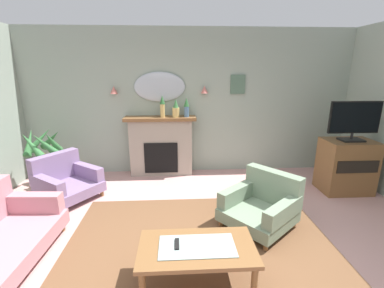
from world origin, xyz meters
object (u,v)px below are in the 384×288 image
Objects in this scene: framed_picture at (238,84)px; tv_flatscreen at (355,120)px; wall_sconce_right at (204,90)px; tv_cabinet at (346,166)px; potted_plant_corner_palm at (44,158)px; mantel_vase_left at (186,107)px; mantel_vase_centre at (162,106)px; coffee_table at (197,252)px; fireplace at (161,147)px; wall_mirror at (160,87)px; wall_sconce_left at (114,90)px; tv_remote at (177,244)px; mantel_vase_right at (176,109)px; armchair_beside_couch at (65,180)px; armchair_by_coffee_table at (262,204)px.

framed_picture is 2.08m from tv_flatscreen.
wall_sconce_right is 0.16× the size of tv_cabinet.
mantel_vase_left is at bearing 11.40° from potted_plant_corner_palm.
tv_flatscreen is (3.12, -0.95, -0.13)m from mantel_vase_centre.
coffee_table is 1.31× the size of tv_flatscreen.
mantel_vase_left is 0.33× the size of coffee_table.
fireplace is at bearing -173.84° from wall_sconce_right.
mantel_vase_left is 2.97m from tv_cabinet.
wall_sconce_left is (-0.85, -0.05, -0.05)m from wall_mirror.
wall_mirror is 0.89× the size of potted_plant_corner_palm.
framed_picture is at bearing 7.08° from mantel_vase_centre.
wall_sconce_right reaches higher than mantel_vase_left.
tv_flatscreen is at bearing 33.64° from tv_remote.
coffee_table is 1.02× the size of potted_plant_corner_palm.
tv_cabinet is at bearing -14.57° from wall_sconce_left.
tv_remote is at bearing -146.36° from tv_flatscreen.
wall_sconce_right is at bearing 12.36° from potted_plant_corner_palm.
wall_sconce_left is at bearing 165.43° from tv_cabinet.
tv_cabinet is at bearing -17.86° from mantel_vase_right.
armchair_beside_couch is at bearing 135.07° from coffee_table.
wall_mirror is at bearing 150.46° from mantel_vase_right.
mantel_vase_right is 0.35× the size of wall_mirror.
mantel_vase_left is at bearing 0.00° from mantel_vase_right.
armchair_by_coffee_table is at bearing -151.76° from tv_flatscreen.
mantel_vase_left is 1.39m from wall_sconce_left.
mantel_vase_centre is 0.38× the size of potted_plant_corner_palm.
wall_sconce_right is 0.66m from framed_picture.
potted_plant_corner_palm is (-5.17, 0.44, -0.70)m from tv_flatscreen.
tv_flatscreen is (4.68, -0.04, 0.94)m from armchair_beside_couch.
armchair_beside_couch is 1.26× the size of tv_cabinet.
mantel_vase_right reaches higher than tv_remote.
mantel_vase_left reaches higher than coffee_table.
fireplace is 8.50× the size of tv_remote.
mantel_vase_left reaches higher than mantel_vase_right.
fireplace reaches higher than potted_plant_corner_palm.
wall_mirror is at bearing 160.62° from tv_flatscreen.
armchair_beside_couch is (-3.00, -1.09, -1.44)m from framed_picture.
fireplace reaches higher than coffee_table.
coffee_table is (0.48, -3.06, -1.33)m from wall_mirror.
tv_flatscreen is at bearing -17.08° from fireplace.
mantel_vase_centre is at bearing 13.83° from potted_plant_corner_palm.
wall_sconce_left is 2.35m from framed_picture.
framed_picture is 0.33× the size of potted_plant_corner_palm.
wall_sconce_right reaches higher than armchair_by_coffee_table.
fireplace is at bearing 162.92° from tv_flatscreen.
fireplace is 3.35× the size of mantel_vase_centre.
mantel_vase_left is 2.56× the size of wall_sconce_left.
wall_mirror is 2.32m from armchair_beside_couch.
mantel_vase_right reaches higher than armchair_beside_couch.
potted_plant_corner_palm is at bearing 134.09° from tv_remote.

